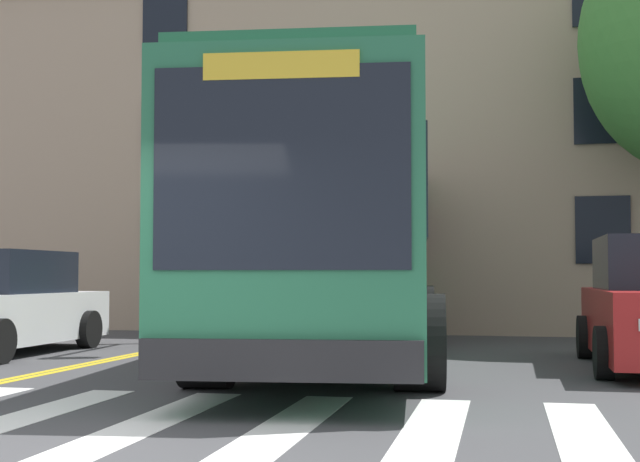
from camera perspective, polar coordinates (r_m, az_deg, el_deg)
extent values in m
plane|color=#424244|center=(6.69, -17.40, -13.78)|extent=(120.00, 120.00, 0.00)
cube|color=white|center=(8.58, -18.56, -11.28)|extent=(0.60, 3.89, 0.01)
cube|color=white|center=(8.04, -10.87, -11.95)|extent=(0.60, 3.89, 0.01)
cube|color=white|center=(7.67, -2.23, -12.45)|extent=(0.60, 3.89, 0.01)
cube|color=white|center=(7.47, 7.11, -12.68)|extent=(0.60, 3.89, 0.01)
cube|color=white|center=(7.47, 16.69, -12.58)|extent=(0.60, 3.89, 0.01)
cube|color=gold|center=(22.22, -3.30, -6.15)|extent=(0.12, 36.00, 0.01)
cube|color=gold|center=(22.17, -2.90, -6.15)|extent=(0.12, 36.00, 0.01)
cube|color=#28704C|center=(13.89, 1.37, -0.45)|extent=(3.98, 12.59, 2.99)
cube|color=black|center=(13.85, 6.60, 0.82)|extent=(1.39, 11.31, 1.08)
cube|color=black|center=(14.07, -3.78, 0.75)|extent=(1.39, 11.31, 1.08)
cube|color=black|center=(7.77, -2.54, 4.11)|extent=(2.25, 0.30, 1.79)
cube|color=yellow|center=(7.93, -2.53, 10.55)|extent=(1.38, 0.20, 0.24)
cube|color=#232326|center=(7.72, -2.60, -8.28)|extent=(2.46, 0.40, 0.36)
cube|color=#246444|center=(14.04, 1.36, 5.98)|extent=(3.77, 12.08, 0.16)
cylinder|color=black|center=(10.01, 6.41, -7.09)|extent=(0.69, 1.14, 1.08)
cylinder|color=black|center=(10.29, -7.20, -6.97)|extent=(0.69, 1.14, 1.08)
cylinder|color=black|center=(16.63, 6.35, -5.40)|extent=(0.69, 1.14, 1.08)
cylinder|color=black|center=(16.80, -1.91, -5.39)|extent=(0.69, 1.14, 1.08)
cylinder|color=black|center=(17.72, 6.34, -5.24)|extent=(0.69, 1.14, 1.08)
cylinder|color=black|center=(17.88, -1.41, -5.23)|extent=(0.69, 1.14, 1.08)
cube|color=black|center=(15.57, -19.79, -2.48)|extent=(1.75, 2.31, 0.70)
cylinder|color=black|center=(16.30, -14.59, -6.11)|extent=(0.24, 0.67, 0.66)
cylinder|color=black|center=(11.57, 17.71, -7.44)|extent=(0.23, 0.66, 0.66)
cylinder|color=black|center=(14.42, 16.59, -6.52)|extent=(0.23, 0.66, 0.66)
cylinder|color=#28282D|center=(17.42, -4.19, 1.12)|extent=(0.16, 0.16, 4.97)
cylinder|color=#28282D|center=(16.20, -5.49, 8.34)|extent=(0.29, 3.08, 0.11)
cube|color=#28282D|center=(14.78, -6.93, 7.07)|extent=(0.36, 0.30, 1.00)
cylinder|color=black|center=(14.69, -7.09, 8.32)|extent=(0.22, 0.04, 0.22)
cylinder|color=black|center=(14.64, -7.10, 7.17)|extent=(0.22, 0.04, 0.22)
cylinder|color=green|center=(14.59, -7.11, 6.01)|extent=(0.22, 0.04, 0.22)
cube|color=tan|center=(23.88, 4.99, 4.77)|extent=(36.50, 8.42, 8.89)
cube|color=black|center=(20.90, -10.01, -0.23)|extent=(1.10, 0.06, 1.40)
cube|color=black|center=(19.28, 17.65, 0.08)|extent=(1.10, 0.06, 1.40)
cube|color=black|center=(21.16, -9.95, 6.52)|extent=(1.10, 0.06, 1.40)
cube|color=black|center=(19.56, 17.54, 7.38)|extent=(1.10, 0.06, 1.40)
cube|color=black|center=(21.70, -9.89, 13.02)|extent=(1.10, 0.06, 1.40)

